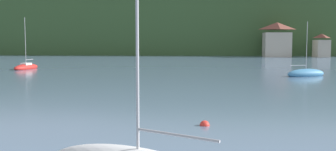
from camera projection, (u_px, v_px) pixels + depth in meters
name	position (u px, v px, depth m)	size (l,w,h in m)	color
wooded_hillside	(231.00, 32.00, 142.31)	(352.00, 60.82, 44.48)	#38562D
shore_building_west	(277.00, 40.00, 101.33)	(6.75, 5.34, 8.66)	#BCB29E
shore_building_westcentral	(321.00, 46.00, 100.68)	(3.23, 5.32, 5.81)	#BCB29E
sailboat_far_0	(26.00, 67.00, 59.83)	(2.68, 5.45, 7.91)	red
sailboat_far_1	(306.00, 74.00, 48.55)	(5.50, 3.92, 6.86)	teal
mooring_buoy_near	(205.00, 125.00, 20.76)	(0.51, 0.51, 0.51)	red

